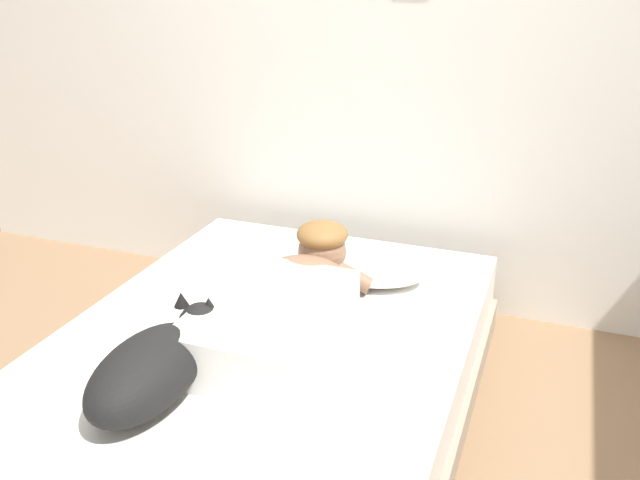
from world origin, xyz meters
The scene contains 8 objects.
ground_plane centered at (0.00, 0.00, 0.00)m, with size 13.32×13.32×0.00m, color #8C6B4C.
back_wall centered at (0.00, 1.41, 1.25)m, with size 4.66×0.12×2.50m.
bed centered at (-0.02, 0.26, 0.18)m, with size 1.41×1.93×0.36m.
pillow centered at (0.18, 0.79, 0.42)m, with size 0.52×0.32×0.11m, color white.
person_lying centered at (0.05, 0.31, 0.47)m, with size 0.43×0.92×0.27m.
dog centered at (-0.16, -0.18, 0.46)m, with size 0.26×0.57×0.21m.
coffee_cup centered at (0.07, 0.63, 0.40)m, with size 0.12×0.09×0.07m.
cell_phone centered at (-0.07, -0.04, 0.37)m, with size 0.07×0.14×0.01m, color black.
Camera 1 is at (0.88, -1.58, 1.56)m, focal length 37.84 mm.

